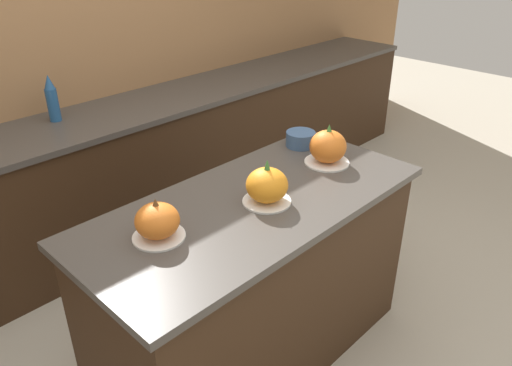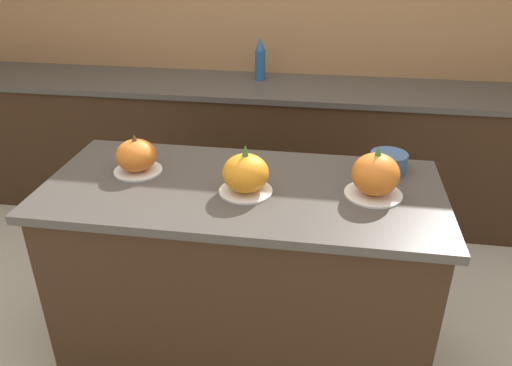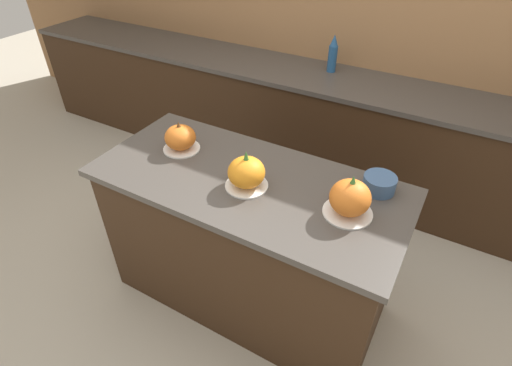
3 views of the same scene
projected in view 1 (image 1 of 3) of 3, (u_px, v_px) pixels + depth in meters
name	position (u px, v px, depth m)	size (l,w,h in m)	color
ground_plane	(255.00, 352.00, 2.51)	(12.00, 12.00, 0.00)	#BCB29E
wall_back	(52.00, 48.00, 2.98)	(8.00, 0.06, 2.50)	#9E7047
kitchen_island	(255.00, 282.00, 2.30)	(1.56, 0.71, 0.88)	#382314
back_counter	(100.00, 185.00, 3.15)	(6.00, 0.60, 0.89)	#382314
pumpkin_cake_left	(157.00, 222.00, 1.82)	(0.20, 0.20, 0.17)	white
pumpkin_cake_center	(267.00, 186.00, 2.05)	(0.21, 0.21, 0.20)	white
pumpkin_cake_right	(328.00, 148.00, 2.38)	(0.22, 0.22, 0.20)	white
bottle_tall	(52.00, 99.00, 2.86)	(0.07, 0.07, 0.27)	#235184
mixing_bowl	(301.00, 139.00, 2.59)	(0.15, 0.15, 0.08)	#3D5B84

